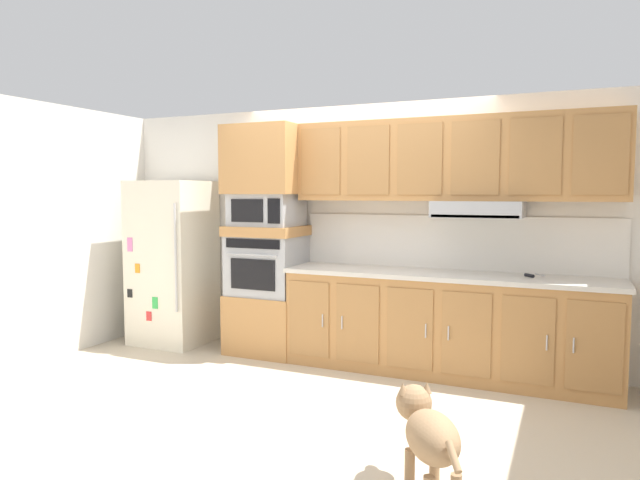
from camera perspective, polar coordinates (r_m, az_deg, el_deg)
ground_plane at (r=4.99m, az=0.05°, el=-14.35°), size 9.60×9.60×0.00m
back_kitchen_wall at (r=5.77m, az=4.52°, el=0.91°), size 6.20×0.12×2.50m
side_panel_left at (r=6.40m, az=-23.53°, el=0.90°), size 0.12×7.10×2.50m
refrigerator at (r=6.43m, az=-14.46°, el=-2.15°), size 0.76×0.73×1.76m
oven_base_cabinet at (r=5.96m, az=-5.22°, el=-8.22°), size 0.74×0.62×0.60m
built_in_oven at (r=5.85m, az=-5.28°, el=-2.49°), size 0.70×0.62×0.60m
appliance_mid_shelf at (r=5.82m, az=-5.29°, el=0.93°), size 0.74×0.62×0.10m
microwave at (r=5.81m, az=-5.32°, el=3.00°), size 0.64×0.54×0.32m
appliance_upper_cabinet at (r=5.82m, az=-5.35°, el=7.93°), size 0.74×0.62×0.68m
lower_cabinet_run at (r=5.30m, az=12.32°, el=-8.38°), size 2.89×0.63×0.88m
countertop_slab at (r=5.22m, az=12.42°, el=-3.45°), size 2.93×0.64×0.04m
backsplash_panel at (r=5.47m, az=13.07°, el=-0.24°), size 2.93×0.02×0.50m
upper_cabinet_with_hood at (r=5.29m, az=13.06°, el=7.52°), size 2.89×0.48×0.88m
screwdriver at (r=5.17m, az=20.23°, el=-3.33°), size 0.17×0.17×0.03m
dog at (r=3.23m, az=10.69°, el=-18.28°), size 0.51×0.71×0.57m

